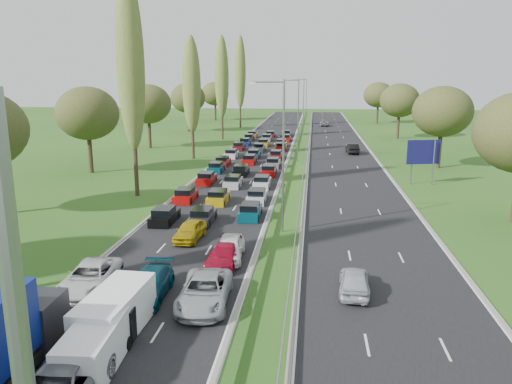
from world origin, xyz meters
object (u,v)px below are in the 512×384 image
(near_car_2, at_px, (90,277))
(direction_sign, at_px, (423,154))
(white_van_front, at_px, (117,311))
(white_van_rear, at_px, (98,344))

(near_car_2, relative_size, direction_sign, 1.06)
(white_van_front, bearing_deg, white_van_rear, -82.82)
(near_car_2, relative_size, white_van_front, 1.02)
(white_van_rear, xyz_separation_m, direction_sign, (21.55, 40.21, 2.57))
(white_van_rear, relative_size, direction_sign, 0.93)
(white_van_front, height_order, direction_sign, direction_sign)
(near_car_2, bearing_deg, white_van_rear, -67.59)
(near_car_2, xyz_separation_m, white_van_rear, (3.75, -7.41, 0.21))
(near_car_2, xyz_separation_m, direction_sign, (25.30, 32.80, 2.78))
(white_van_rear, bearing_deg, direction_sign, 58.31)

